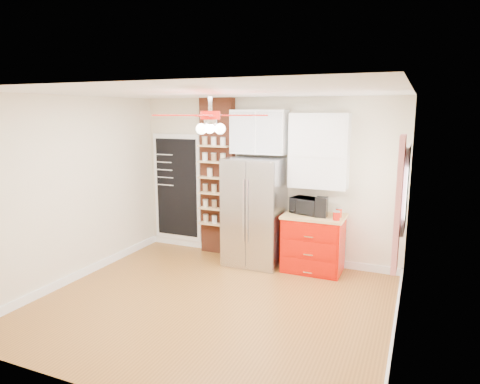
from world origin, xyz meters
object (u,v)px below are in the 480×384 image
at_px(fridge, 255,212).
at_px(canister_left, 336,216).
at_px(coffee_maker, 321,207).
at_px(red_cabinet, 313,243).
at_px(ceiling_fan, 210,116).
at_px(pantry_jar_oats, 210,173).
at_px(toaster_oven, 306,206).

bearing_deg(fridge, canister_left, -5.54).
bearing_deg(fridge, coffee_maker, -0.87).
height_order(red_cabinet, coffee_maker, coffee_maker).
height_order(ceiling_fan, coffee_maker, ceiling_fan).
distance_m(ceiling_fan, pantry_jar_oats, 2.22).
xyz_separation_m(red_cabinet, canister_left, (0.37, -0.18, 0.51)).
relative_size(red_cabinet, canister_left, 7.61).
bearing_deg(canister_left, coffee_maker, 155.48).
xyz_separation_m(fridge, toaster_oven, (0.83, 0.10, 0.15)).
height_order(fridge, toaster_oven, fridge).
xyz_separation_m(toaster_oven, coffee_maker, (0.26, -0.12, 0.03)).
distance_m(red_cabinet, ceiling_fan, 2.75).
bearing_deg(red_cabinet, pantry_jar_oats, 177.38).
relative_size(ceiling_fan, coffee_maker, 4.60).
bearing_deg(coffee_maker, canister_left, -26.61).
distance_m(red_cabinet, toaster_oven, 0.59).
xyz_separation_m(red_cabinet, toaster_oven, (-0.14, 0.05, 0.57)).
xyz_separation_m(toaster_oven, canister_left, (0.51, -0.23, -0.06)).
relative_size(toaster_oven, coffee_maker, 1.50).
relative_size(fridge, coffee_maker, 5.75).
relative_size(coffee_maker, pantry_jar_oats, 2.16).
xyz_separation_m(coffee_maker, canister_left, (0.25, -0.11, -0.09)).
height_order(ceiling_fan, pantry_jar_oats, ceiling_fan).
xyz_separation_m(ceiling_fan, toaster_oven, (0.78, 1.73, -1.40)).
relative_size(coffee_maker, canister_left, 2.46).
xyz_separation_m(red_cabinet, coffee_maker, (0.12, -0.07, 0.60)).
distance_m(fridge, ceiling_fan, 2.25).
bearing_deg(toaster_oven, ceiling_fan, -98.60).
bearing_deg(red_cabinet, canister_left, -25.93).
distance_m(fridge, pantry_jar_oats, 1.05).
bearing_deg(red_cabinet, coffee_maker, -28.71).
distance_m(ceiling_fan, canister_left, 2.46).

